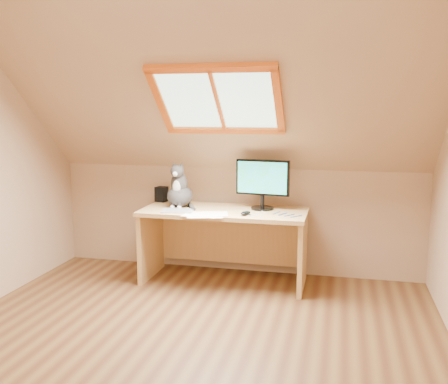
# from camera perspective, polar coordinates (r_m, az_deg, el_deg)

# --- Properties ---
(ground) EXTENTS (3.50, 3.50, 0.00)m
(ground) POSITION_cam_1_polar(r_m,az_deg,el_deg) (3.39, -5.15, -17.83)
(ground) COLOR brown
(ground) RESTS_ON ground
(room_shell) EXTENTS (3.52, 3.52, 2.41)m
(room_shell) POSITION_cam_1_polar(r_m,az_deg,el_deg) (2.93, -6.15, 7.04)
(room_shell) COLOR tan
(room_shell) RESTS_ON ground
(desk) EXTENTS (1.46, 0.64, 0.67)m
(desk) POSITION_cam_1_polar(r_m,az_deg,el_deg) (4.54, 0.20, -4.49)
(desk) COLOR #DCB168
(desk) RESTS_ON ground
(monitor) EXTENTS (0.48, 0.20, 0.44)m
(monitor) POSITION_cam_1_polar(r_m,az_deg,el_deg) (4.42, 4.43, 1.27)
(monitor) COLOR black
(monitor) RESTS_ON desk
(cat) EXTENTS (0.24, 0.29, 0.42)m
(cat) POSITION_cam_1_polar(r_m,az_deg,el_deg) (4.56, -5.11, 0.17)
(cat) COLOR #403B38
(cat) RESTS_ON desk
(desk_speaker) EXTENTS (0.12, 0.12, 0.14)m
(desk_speaker) POSITION_cam_1_polar(r_m,az_deg,el_deg) (4.86, -7.15, -0.24)
(desk_speaker) COLOR black
(desk_speaker) RESTS_ON desk
(graphics_tablet) EXTENTS (0.30, 0.23, 0.01)m
(graphics_tablet) POSITION_cam_1_polar(r_m,az_deg,el_deg) (4.38, -5.33, -2.14)
(graphics_tablet) COLOR #B2B2B7
(graphics_tablet) RESTS_ON desk
(mouse) EXTENTS (0.10, 0.13, 0.04)m
(mouse) POSITION_cam_1_polar(r_m,az_deg,el_deg) (4.21, 2.48, -2.43)
(mouse) COLOR black
(mouse) RESTS_ON desk
(papers) EXTENTS (0.35, 0.30, 0.01)m
(papers) POSITION_cam_1_polar(r_m,az_deg,el_deg) (4.20, -1.58, -2.64)
(papers) COLOR white
(papers) RESTS_ON desk
(cables) EXTENTS (0.51, 0.26, 0.01)m
(cables) POSITION_cam_1_polar(r_m,az_deg,el_deg) (4.24, 5.82, -2.57)
(cables) COLOR silver
(cables) RESTS_ON desk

